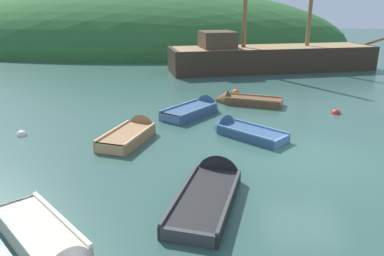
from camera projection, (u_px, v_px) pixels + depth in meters
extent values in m
plane|color=#33564C|center=(308.00, 158.00, 11.98)|extent=(120.00, 120.00, 0.00)
ellipsoid|color=#2D602D|center=(137.00, 47.00, 40.96)|extent=(44.61, 22.39, 12.28)
cube|color=#38281E|center=(272.00, 64.00, 27.21)|extent=(14.90, 6.50, 2.47)
cube|color=#997A51|center=(273.00, 47.00, 26.84)|extent=(14.27, 6.10, 0.10)
cylinder|color=olive|center=(379.00, 40.00, 28.37)|extent=(2.92, 0.83, 0.97)
cube|color=#4C3828|center=(217.00, 40.00, 25.86)|extent=(2.67, 2.85, 1.10)
cube|color=#335175|center=(252.00, 136.00, 13.73)|extent=(2.51, 2.47, 0.42)
cone|color=#335175|center=(220.00, 126.00, 14.75)|extent=(1.16, 1.18, 1.03)
cube|color=#4F75A1|center=(281.00, 142.00, 12.93)|extent=(0.76, 0.79, 0.29)
cube|color=#4F75A1|center=(243.00, 129.00, 13.96)|extent=(0.82, 0.84, 0.05)
cube|color=#4F75A1|center=(262.00, 134.00, 13.40)|extent=(0.82, 0.84, 0.05)
cube|color=#4F75A1|center=(261.00, 126.00, 13.99)|extent=(1.78, 1.71, 0.07)
cube|color=#4F75A1|center=(244.00, 133.00, 13.31)|extent=(1.78, 1.71, 0.07)
cube|color=brown|center=(254.00, 103.00, 18.15)|extent=(2.78, 1.82, 0.44)
cone|color=brown|center=(221.00, 100.00, 18.67)|extent=(0.94, 1.13, 0.97)
cube|color=#8E6242|center=(280.00, 104.00, 17.72)|extent=(0.42, 0.91, 0.31)
cube|color=#8E6242|center=(244.00, 99.00, 18.24)|extent=(0.48, 0.94, 0.05)
cube|color=#8E6242|center=(263.00, 100.00, 17.95)|extent=(0.48, 0.94, 0.05)
cube|color=#8E6242|center=(256.00, 95.00, 18.49)|extent=(2.42, 0.91, 0.07)
cube|color=#8E6242|center=(252.00, 100.00, 17.65)|extent=(2.42, 0.91, 0.07)
cube|color=#9E7047|center=(127.00, 139.00, 13.29)|extent=(1.82, 2.67, 0.47)
cone|color=#9E7047|center=(145.00, 126.00, 14.67)|extent=(1.22, 0.92, 1.09)
cube|color=tan|center=(110.00, 149.00, 12.21)|extent=(1.02, 0.42, 0.33)
cube|color=tan|center=(132.00, 131.00, 13.62)|extent=(1.06, 0.49, 0.05)
cube|color=tan|center=(121.00, 138.00, 12.85)|extent=(1.06, 0.49, 0.05)
cube|color=tan|center=(140.00, 134.00, 13.05)|extent=(0.79, 2.30, 0.07)
cube|color=tan|center=(113.00, 131.00, 13.36)|extent=(0.79, 2.30, 0.07)
cube|color=beige|center=(40.00, 237.00, 7.76)|extent=(2.60, 2.70, 0.51)
cube|color=white|center=(16.00, 208.00, 8.68)|extent=(0.73, 0.68, 0.36)
cube|color=white|center=(48.00, 239.00, 7.36)|extent=(0.78, 0.74, 0.05)
cube|color=white|center=(30.00, 219.00, 8.04)|extent=(0.78, 0.74, 0.05)
cube|color=white|center=(15.00, 233.00, 7.38)|extent=(1.90, 2.05, 0.07)
cube|color=white|center=(59.00, 216.00, 7.96)|extent=(1.90, 2.05, 0.07)
cube|color=#335175|center=(189.00, 113.00, 16.37)|extent=(2.49, 2.79, 0.48)
cone|color=#335175|center=(211.00, 105.00, 17.60)|extent=(1.28, 1.19, 1.10)
cube|color=#4F75A1|center=(170.00, 118.00, 15.39)|extent=(0.91, 0.72, 0.33)
cube|color=#4F75A1|center=(195.00, 107.00, 16.66)|extent=(0.96, 0.78, 0.05)
cube|color=#4F75A1|center=(182.00, 112.00, 15.96)|extent=(0.96, 0.78, 0.05)
cube|color=#4F75A1|center=(199.00, 109.00, 15.97)|extent=(1.59, 2.10, 0.07)
cube|color=#4F75A1|center=(179.00, 105.00, 16.59)|extent=(1.59, 2.10, 0.07)
cube|color=black|center=(205.00, 203.00, 9.12)|extent=(2.02, 3.36, 0.42)
cone|color=black|center=(220.00, 170.00, 10.91)|extent=(1.36, 1.04, 1.21)
cube|color=#3B3B3B|center=(188.00, 237.00, 7.70)|extent=(1.14, 0.40, 0.29)
cube|color=#3B3B3B|center=(210.00, 188.00, 9.57)|extent=(1.18, 0.47, 0.05)
cube|color=#3B3B3B|center=(199.00, 209.00, 8.56)|extent=(1.18, 0.47, 0.05)
cube|color=#3B3B3B|center=(230.00, 198.00, 8.89)|extent=(0.85, 3.00, 0.07)
cube|color=#3B3B3B|center=(181.00, 191.00, 9.19)|extent=(0.85, 3.00, 0.07)
sphere|color=white|center=(22.00, 135.00, 14.03)|extent=(0.38, 0.38, 0.38)
sphere|color=red|center=(336.00, 114.00, 16.75)|extent=(0.40, 0.40, 0.40)
sphere|color=orange|center=(236.00, 93.00, 20.61)|extent=(0.38, 0.38, 0.38)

